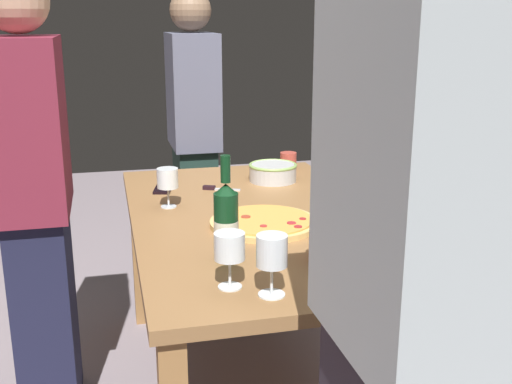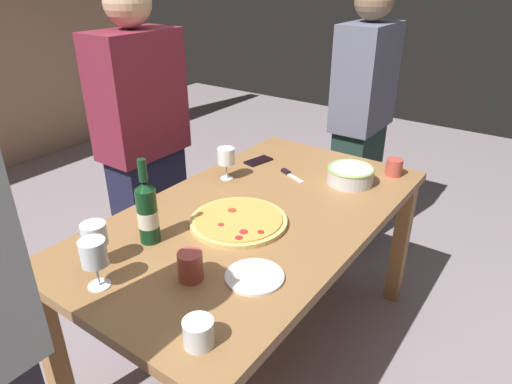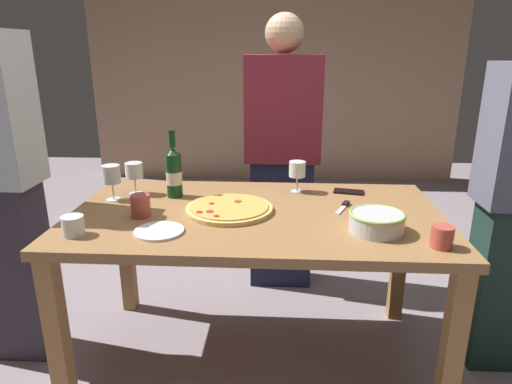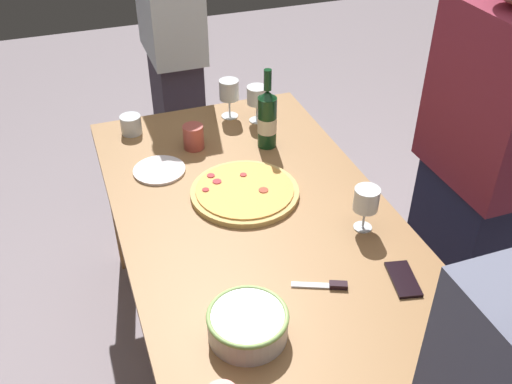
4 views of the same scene
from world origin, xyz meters
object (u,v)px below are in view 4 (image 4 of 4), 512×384
(serving_bowl, at_px, (248,323))
(cell_phone, at_px, (403,279))
(person_guest_right, at_px, (172,47))
(side_plate, at_px, (159,170))
(cup_amber, at_px, (131,125))
(wine_glass_near_pizza, at_px, (366,201))
(pizza_knife, at_px, (327,285))
(person_guest_left, at_px, (475,172))
(wine_glass_by_bottle, at_px, (229,91))
(pizza, at_px, (245,191))
(wine_bottle, at_px, (267,118))
(dining_table, at_px, (256,235))
(cup_ceramic, at_px, (193,137))
(wine_glass_far_left, at_px, (257,97))

(serving_bowl, distance_m, cell_phone, 0.49)
(cell_phone, distance_m, person_guest_right, 1.64)
(side_plate, bearing_deg, cup_amber, -171.76)
(wine_glass_near_pizza, relative_size, pizza_knife, 0.98)
(cell_phone, relative_size, person_guest_left, 0.09)
(serving_bowl, distance_m, wine_glass_by_bottle, 1.19)
(pizza, relative_size, cup_amber, 4.52)
(pizza, distance_m, cell_phone, 0.63)
(wine_bottle, bearing_deg, dining_table, -25.22)
(dining_table, height_order, cup_amber, cup_amber)
(serving_bowl, relative_size, pizza_knife, 1.38)
(wine_glass_by_bottle, bearing_deg, person_guest_right, -165.95)
(cup_amber, relative_size, person_guest_right, 0.05)
(wine_bottle, relative_size, cup_ceramic, 3.34)
(wine_glass_near_pizza, distance_m, cell_phone, 0.27)
(cup_amber, bearing_deg, person_guest_right, 149.36)
(wine_glass_near_pizza, bearing_deg, pizza_knife, -47.52)
(wine_bottle, relative_size, cell_phone, 2.22)
(serving_bowl, distance_m, pizza_knife, 0.29)
(wine_glass_near_pizza, relative_size, cup_ceramic, 1.59)
(cell_phone, bearing_deg, cup_ceramic, -54.72)
(cell_phone, bearing_deg, side_plate, -42.95)
(serving_bowl, distance_m, wine_glass_far_left, 1.15)
(serving_bowl, height_order, pizza_knife, serving_bowl)
(pizza, relative_size, person_guest_left, 0.23)
(wine_glass_far_left, bearing_deg, wine_glass_near_pizza, 6.01)
(person_guest_right, bearing_deg, pizza_knife, 2.85)
(side_plate, bearing_deg, person_guest_right, 163.00)
(wine_glass_far_left, bearing_deg, wine_glass_by_bottle, -127.57)
(pizza, height_order, cell_phone, pizza)
(pizza, bearing_deg, wine_glass_far_left, 155.86)
(cup_amber, distance_m, pizza_knife, 1.13)
(serving_bowl, xyz_separation_m, cup_amber, (-1.15, -0.10, -0.01))
(cup_amber, height_order, person_guest_left, person_guest_left)
(person_guest_right, bearing_deg, pizza, 0.10)
(serving_bowl, bearing_deg, person_guest_right, 173.40)
(wine_glass_by_bottle, relative_size, cell_phone, 1.15)
(wine_glass_by_bottle, bearing_deg, cup_ceramic, -46.84)
(wine_glass_by_bottle, bearing_deg, pizza, -12.17)
(wine_bottle, height_order, person_guest_right, person_guest_right)
(wine_glass_by_bottle, distance_m, pizza_knife, 1.07)
(wine_glass_near_pizza, height_order, pizza_knife, wine_glass_near_pizza)
(pizza_knife, bearing_deg, wine_glass_by_bottle, 177.65)
(wine_glass_by_bottle, distance_m, person_guest_right, 0.51)
(wine_glass_by_bottle, bearing_deg, wine_glass_near_pizza, 11.78)
(serving_bowl, distance_m, side_plate, 0.84)
(wine_glass_near_pizza, bearing_deg, cup_amber, -145.21)
(dining_table, height_order, wine_glass_far_left, wine_glass_far_left)
(dining_table, distance_m, wine_glass_far_left, 0.67)
(side_plate, relative_size, person_guest_left, 0.12)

